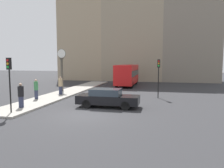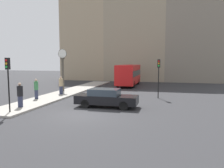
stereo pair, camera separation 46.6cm
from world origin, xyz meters
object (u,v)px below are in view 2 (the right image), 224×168
traffic_light_far (159,70)px  street_clock (63,69)px  traffic_light_near (8,73)px  sedan_car (106,98)px  bus_distant (129,74)px  pedestrian_tan_coat (61,85)px  pedestrian_black_jacket (20,95)px  pedestrian_green_hoodie (36,89)px

traffic_light_far → street_clock: (-10.55, 1.51, 0.04)m
traffic_light_near → street_clock: bearing=97.4°
sedan_car → bus_distant: (-0.87, 14.78, 0.97)m
traffic_light_far → pedestrian_tan_coat: bearing=-175.0°
traffic_light_near → pedestrian_black_jacket: (-0.32, 1.52, -1.67)m
bus_distant → pedestrian_green_hoodie: 14.76m
street_clock → pedestrian_tan_coat: 3.01m
street_clock → bus_distant: bearing=53.4°
street_clock → pedestrian_black_jacket: size_ratio=2.64×
pedestrian_green_hoodie → pedestrian_tan_coat: bearing=74.3°
traffic_light_near → traffic_light_far: traffic_light_near is taller
sedan_car → bus_distant: 14.84m
sedan_car → pedestrian_green_hoodie: 6.93m
bus_distant → sedan_car: bearing=-86.6°
pedestrian_green_hoodie → pedestrian_black_jacket: size_ratio=1.00×
traffic_light_far → pedestrian_green_hoodie: 11.25m
street_clock → pedestrian_green_hoodie: 5.61m
sedan_car → traffic_light_near: traffic_light_near is taller
sedan_car → street_clock: size_ratio=0.99×
sedan_car → street_clock: (-6.91, 6.64, 1.94)m
bus_distant → pedestrian_green_hoodie: size_ratio=4.35×
traffic_light_far → street_clock: 10.66m
sedan_car → pedestrian_tan_coat: bearing=144.2°
traffic_light_far → bus_distant: bearing=115.0°
pedestrian_green_hoodie → pedestrian_tan_coat: 3.13m
traffic_light_far → pedestrian_black_jacket: size_ratio=2.05×
street_clock → pedestrian_green_hoodie: bearing=-88.8°
pedestrian_tan_coat → street_clock: bearing=112.1°
sedan_car → bus_distant: bearing=93.4°
traffic_light_far → pedestrian_black_jacket: 12.09m
traffic_light_near → street_clock: size_ratio=0.76×
traffic_light_near → street_clock: 10.38m
bus_distant → traffic_light_far: bearing=-65.0°
traffic_light_far → pedestrian_green_hoodie: bearing=-159.8°
traffic_light_near → sedan_car: bearing=33.2°
pedestrian_green_hoodie → pedestrian_black_jacket: (0.92, -3.41, -0.01)m
street_clock → pedestrian_black_jacket: (1.02, -8.77, -1.64)m
sedan_car → pedestrian_tan_coat: pedestrian_tan_coat is taller
street_clock → pedestrian_black_jacket: bearing=-83.3°
pedestrian_green_hoodie → traffic_light_near: bearing=-75.9°
bus_distant → traffic_light_far: 10.69m
sedan_car → traffic_light_far: (3.64, 5.13, 1.90)m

